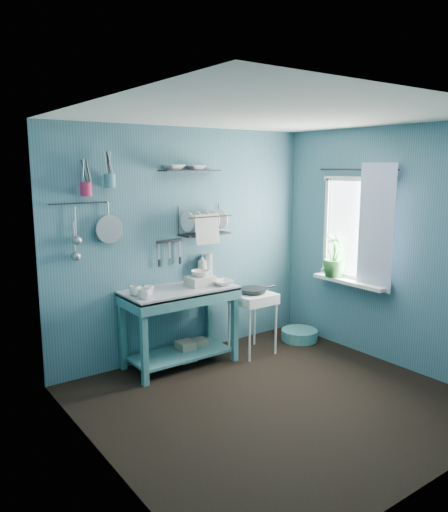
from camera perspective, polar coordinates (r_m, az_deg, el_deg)
floor at (r=4.72m, az=5.81°, el=-16.10°), size 3.20×3.20×0.00m
ceiling at (r=4.25m, az=6.44°, el=15.72°), size 3.20×3.20×0.00m
wall_back at (r=5.50m, az=-4.41°, el=1.43°), size 3.20×0.00×3.20m
wall_front at (r=3.38m, az=23.43°, el=-5.00°), size 3.20×0.00×3.20m
wall_left at (r=3.47m, az=-13.96°, el=-4.06°), size 0.00×3.00×3.00m
wall_right at (r=5.50m, az=18.60°, el=0.93°), size 0.00×3.00×3.00m
work_counter at (r=5.33m, az=-5.07°, el=-8.07°), size 1.24×0.72×0.84m
mug_left at (r=4.84m, az=-9.07°, el=-4.29°), size 0.12×0.12×0.10m
mug_mid at (r=4.97m, az=-8.56°, el=-3.91°), size 0.14×0.14×0.09m
mug_right at (r=4.97m, az=-10.11°, el=-3.93°), size 0.17×0.17×0.10m
wash_tub at (r=5.31m, az=-2.73°, el=-2.85°), size 0.28×0.22×0.10m
tub_bowl at (r=5.30m, az=-2.73°, el=-2.00°), size 0.20×0.19×0.06m
soap_bottle at (r=5.56m, az=-2.52°, el=-1.20°), size 0.11×0.12×0.30m
water_bottle at (r=5.64m, az=-1.78°, el=-1.14°), size 0.09×0.09×0.28m
counter_bowl at (r=5.33m, az=-0.15°, el=-3.07°), size 0.22×0.22×0.05m
hotplate_stand at (r=5.67m, az=3.25°, el=-7.66°), size 0.52×0.52×0.70m
frying_pan at (r=5.56m, az=3.29°, el=-3.88°), size 0.30×0.30×0.03m
knife_strip at (r=5.35m, az=-6.31°, el=1.69°), size 0.32×0.04×0.03m
dish_rack at (r=5.45m, az=-2.25°, el=4.09°), size 0.57×0.28×0.32m
upper_shelf at (r=5.35m, az=-3.90°, el=9.72°), size 0.71×0.23×0.01m
shelf_bowl_left at (r=5.25m, az=-5.79°, el=9.79°), size 0.24×0.24×0.05m
shelf_bowl_right at (r=5.39m, az=-3.20°, el=10.32°), size 0.21×0.21×0.05m
utensil_cup_magenta at (r=4.87m, az=-15.48°, el=7.37°), size 0.11×0.11×0.13m
utensil_cup_teal at (r=4.95m, az=-12.92°, el=8.39°), size 0.11×0.11×0.13m
colander at (r=5.01m, az=-12.97°, el=3.01°), size 0.28×0.03×0.28m
ladle_outer at (r=4.89m, az=-16.62°, el=3.71°), size 0.01×0.01×0.30m
ladle_inner at (r=4.91m, az=-16.73°, el=1.96°), size 0.01×0.01×0.30m
hook_rail at (r=4.91m, az=-16.14°, el=5.82°), size 0.60×0.01×0.01m
window_glass at (r=5.74m, az=14.94°, el=3.00°), size 0.00×1.10×1.10m
windowsill at (r=5.77m, az=14.14°, el=-2.88°), size 0.16×0.95×0.04m
curtain at (r=5.50m, az=16.96°, el=3.12°), size 0.00×1.35×1.35m
curtain_rod at (r=5.66m, az=14.96°, el=9.51°), size 0.02×1.05×0.02m
potted_plant at (r=5.86m, az=12.53°, el=0.05°), size 0.35×0.35×0.49m
storage_tin_large at (r=5.52m, az=-4.39°, el=-10.79°), size 0.18×0.18×0.22m
storage_tin_small at (r=5.65m, az=-2.79°, el=-10.39°), size 0.15×0.15×0.20m
floor_basin at (r=6.21m, az=8.62°, el=-8.90°), size 0.44×0.44×0.13m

